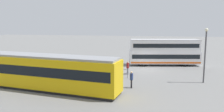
{
  "coord_description": "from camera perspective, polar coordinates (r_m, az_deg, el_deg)",
  "views": [
    {
      "loc": [
        -1.05,
        29.98,
        6.36
      ],
      "look_at": [
        4.3,
        2.89,
        2.22
      ],
      "focal_mm": 35.36,
      "sensor_mm": 36.0,
      "label": 1
    }
  ],
  "objects": [
    {
      "name": "pedestrian_crossing",
      "position": [
        21.9,
        5.05,
        -5.76
      ],
      "size": [
        0.38,
        0.38,
        1.69
      ],
      "color": "black",
      "rests_on": "ground"
    },
    {
      "name": "double_decker_bus",
      "position": [
        34.28,
        13.3,
        0.99
      ],
      "size": [
        10.73,
        4.44,
        3.93
      ],
      "color": "white",
      "rests_on": "ground"
    },
    {
      "name": "ground_plane",
      "position": [
        30.67,
        8.97,
        -3.56
      ],
      "size": [
        160.0,
        160.0,
        0.0
      ],
      "primitive_type": "plane",
      "color": "slate"
    },
    {
      "name": "pedestrian_near_railing",
      "position": [
        27.51,
        4.07,
        -2.84
      ],
      "size": [
        0.4,
        0.4,
        1.66
      ],
      "color": "#33384C",
      "rests_on": "ground"
    },
    {
      "name": "tram_yellow",
      "position": [
        22.33,
        -17.47,
        -3.82
      ],
      "size": [
        15.65,
        4.72,
        3.36
      ],
      "color": "#E5B70C",
      "rests_on": "ground"
    },
    {
      "name": "info_sign",
      "position": [
        26.9,
        -11.61,
        -1.96
      ],
      "size": [
        1.22,
        0.27,
        2.22
      ],
      "color": "slate",
      "rests_on": "ground"
    },
    {
      "name": "pedestrian_railing",
      "position": [
        26.07,
        -4.72,
        -3.96
      ],
      "size": [
        7.98,
        0.9,
        1.08
      ],
      "color": "gray",
      "rests_on": "ground"
    },
    {
      "name": "street_lamp",
      "position": [
        25.23,
        22.97,
        1.28
      ],
      "size": [
        0.36,
        0.36,
        5.85
      ],
      "color": "#4C4C51",
      "rests_on": "ground"
    }
  ]
}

